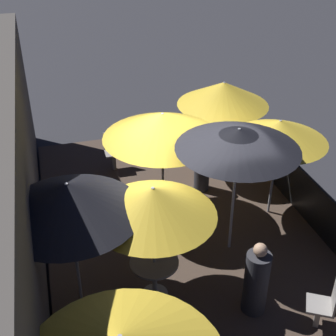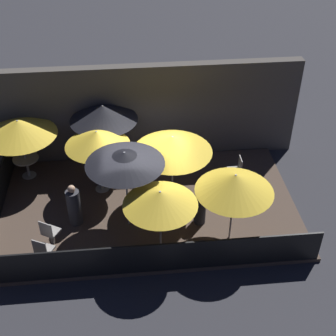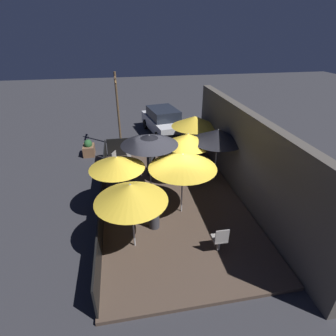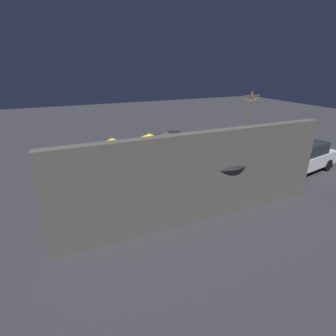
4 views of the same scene
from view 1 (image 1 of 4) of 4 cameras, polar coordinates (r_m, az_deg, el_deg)
ground_plane at (r=9.37m, az=1.86°, el=-8.58°), size 60.00×60.00×0.00m
patio_deck at (r=9.34m, az=1.86°, el=-8.29°), size 8.85×5.22×0.12m
building_wall at (r=8.12m, az=-17.49°, el=-2.46°), size 10.45×0.36×3.38m
fence_front at (r=9.96m, az=16.20°, el=-3.06°), size 8.65×0.05×0.95m
patio_umbrella_1 at (r=6.89m, az=-1.84°, el=-4.10°), size 1.93×1.93×2.14m
patio_umbrella_2 at (r=6.82m, az=-12.08°, el=-3.66°), size 2.14×2.14×2.31m
patio_umbrella_3 at (r=8.75m, az=-0.68°, el=5.21°), size 2.28×2.28×2.29m
patio_umbrella_4 at (r=10.55m, az=6.76°, el=9.00°), size 2.05×2.05×2.19m
patio_umbrella_5 at (r=9.12m, az=13.40°, el=4.46°), size 1.89×1.89×2.11m
patio_umbrella_6 at (r=7.78m, az=8.58°, el=3.53°), size 2.11×2.11×2.49m
dining_table_1 at (r=7.73m, az=-1.67°, el=-12.17°), size 0.79×0.79×0.72m
patio_chair_0 at (r=11.18m, az=-6.72°, el=2.22°), size 0.41×0.41×0.91m
patio_chair_1 at (r=7.68m, az=18.59°, el=-15.46°), size 0.55×0.55×0.91m
patron_0 at (r=7.61m, az=10.70°, el=-13.40°), size 0.48×0.48×1.34m
patron_1 at (r=10.35m, az=4.15°, el=-0.18°), size 0.43×0.43×1.12m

